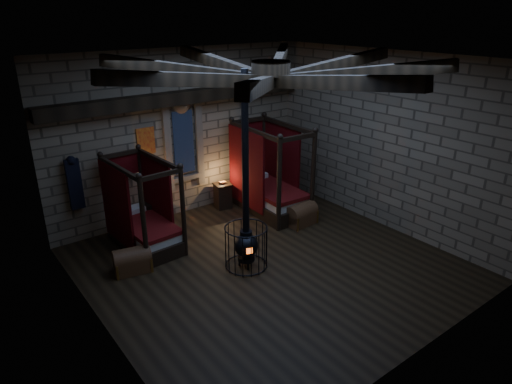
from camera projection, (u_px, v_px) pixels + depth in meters
room at (267, 85)px, 8.33m from camera, size 7.02×7.02×4.29m
bed_left at (144, 225)px, 10.28m from camera, size 1.12×1.99×2.02m
bed_right at (269, 190)px, 12.09m from camera, size 1.28×2.27×2.31m
trunk_left at (132, 261)px, 9.33m from camera, size 0.82×0.61×0.54m
trunk_right at (301, 215)px, 11.39m from camera, size 0.81×0.55×0.57m
nightstand_left at (153, 215)px, 11.11m from camera, size 0.51×0.50×0.85m
nightstand_right at (223, 195)px, 12.30m from camera, size 0.49×0.48×0.75m
stove at (246, 242)px, 9.38m from camera, size 0.89×0.89×4.05m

